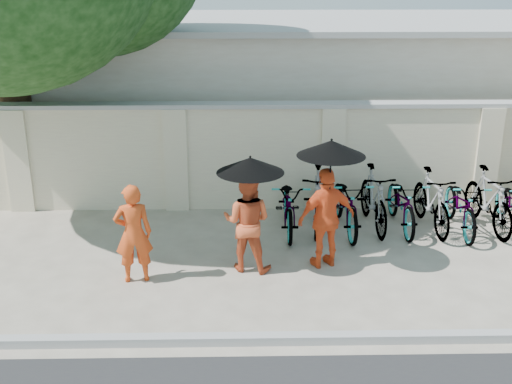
{
  "coord_description": "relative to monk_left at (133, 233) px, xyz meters",
  "views": [
    {
      "loc": [
        0.28,
        -8.72,
        4.53
      ],
      "look_at": [
        0.49,
        0.94,
        1.1
      ],
      "focal_mm": 45.0,
      "sensor_mm": 36.0,
      "label": 1
    }
  ],
  "objects": [
    {
      "name": "bike_0",
      "position": [
        2.45,
        1.88,
        -0.27
      ],
      "size": [
        0.68,
        1.89,
        0.99
      ],
      "primitive_type": "imported",
      "rotation": [
        0.0,
        0.0,
        -0.01
      ],
      "color": "#9B9B9B",
      "rests_on": "ground"
    },
    {
      "name": "bike_2",
      "position": [
        3.48,
        1.88,
        -0.26
      ],
      "size": [
        0.78,
        1.98,
        1.02
      ],
      "primitive_type": "imported",
      "rotation": [
        0.0,
        0.0,
        0.05
      ],
      "color": "#9B9B9B",
      "rests_on": "ground"
    },
    {
      "name": "bike_6",
      "position": [
        5.53,
        1.81,
        -0.28
      ],
      "size": [
        0.73,
        1.89,
        0.98
      ],
      "primitive_type": "imported",
      "rotation": [
        0.0,
        0.0,
        -0.04
      ],
      "color": "#9B9B9B",
      "rests_on": "ground"
    },
    {
      "name": "bike_7",
      "position": [
        6.04,
        1.89,
        -0.21
      ],
      "size": [
        0.72,
        1.89,
        1.11
      ],
      "primitive_type": "imported",
      "rotation": [
        0.0,
        0.0,
        0.11
      ],
      "color": "#9B9B9B",
      "rests_on": "ground"
    },
    {
      "name": "monk_left",
      "position": [
        0.0,
        0.0,
        0.0
      ],
      "size": [
        0.62,
        0.47,
        1.54
      ],
      "primitive_type": "imported",
      "rotation": [
        0.0,
        0.0,
        3.34
      ],
      "color": "#D64718",
      "rests_on": "ground"
    },
    {
      "name": "bike_5",
      "position": [
        5.01,
        1.91,
        -0.23
      ],
      "size": [
        0.65,
        1.83,
        1.08
      ],
      "primitive_type": "imported",
      "rotation": [
        0.0,
        0.0,
        0.08
      ],
      "color": "#9B9B9B",
      "rests_on": "ground"
    },
    {
      "name": "monk_center",
      "position": [
        1.7,
        0.36,
        0.03
      ],
      "size": [
        0.91,
        0.79,
        1.59
      ],
      "primitive_type": "imported",
      "rotation": [
        0.0,
        0.0,
        2.87
      ],
      "color": "#D0522A",
      "rests_on": "ground"
    },
    {
      "name": "parasol_center",
      "position": [
        1.75,
        0.28,
        0.96
      ],
      "size": [
        1.02,
        1.02,
        0.95
      ],
      "color": "black",
      "rests_on": "ground"
    },
    {
      "name": "kerb",
      "position": [
        1.35,
        -1.77,
        -0.71
      ],
      "size": [
        40.0,
        0.16,
        0.12
      ],
      "primitive_type": "cube",
      "color": "#999999",
      "rests_on": "ground"
    },
    {
      "name": "ground",
      "position": [
        1.35,
        -0.07,
        -0.77
      ],
      "size": [
        80.0,
        80.0,
        0.0
      ],
      "primitive_type": "plane",
      "color": "#B0A492"
    },
    {
      "name": "bike_1",
      "position": [
        2.96,
        1.99,
        -0.21
      ],
      "size": [
        0.76,
        1.91,
        1.11
      ],
      "primitive_type": "imported",
      "rotation": [
        0.0,
        0.0,
        -0.13
      ],
      "color": "#9B9B9B",
      "rests_on": "ground"
    },
    {
      "name": "building_behind",
      "position": [
        3.35,
        6.93,
        0.83
      ],
      "size": [
        14.0,
        6.0,
        3.2
      ],
      "primitive_type": "cube",
      "color": "beige",
      "rests_on": "ground"
    },
    {
      "name": "bike_3",
      "position": [
        3.99,
        2.0,
        -0.21
      ],
      "size": [
        0.62,
        1.88,
        1.11
      ],
      "primitive_type": "imported",
      "rotation": [
        0.0,
        0.0,
        0.05
      ],
      "color": "#9B9B9B",
      "rests_on": "ground"
    },
    {
      "name": "parasol_right",
      "position": [
        2.95,
        0.37,
        1.19
      ],
      "size": [
        1.04,
        1.04,
        1.16
      ],
      "color": "black",
      "rests_on": "ground"
    },
    {
      "name": "compound_wall",
      "position": [
        2.35,
        3.13,
        0.23
      ],
      "size": [
        20.0,
        0.3,
        2.0
      ],
      "primitive_type": "cube",
      "color": "beige",
      "rests_on": "ground"
    },
    {
      "name": "bike_4",
      "position": [
        4.5,
        1.96,
        -0.28
      ],
      "size": [
        0.67,
        1.86,
        0.97
      ],
      "primitive_type": "imported",
      "rotation": [
        0.0,
        0.0,
        0.01
      ],
      "color": "#9B9B9B",
      "rests_on": "ground"
    },
    {
      "name": "monk_right",
      "position": [
        2.93,
        0.45,
        0.04
      ],
      "size": [
        1.03,
        0.7,
        1.62
      ],
      "primitive_type": "imported",
      "rotation": [
        0.0,
        0.0,
        3.49
      ],
      "color": "#ED5321",
      "rests_on": "ground"
    }
  ]
}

